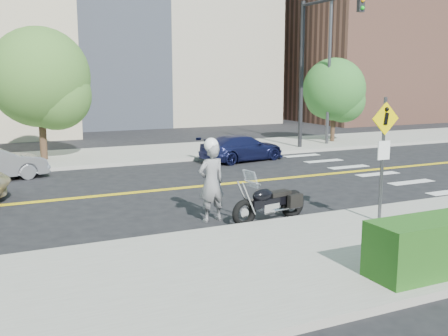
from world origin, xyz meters
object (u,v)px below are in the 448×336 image
Objects in this scene: motorcycle at (270,194)px; parked_car_blue at (242,148)px; pedestrian_sign at (383,148)px; motorcyclist at (211,180)px.

parked_car_blue is at bearing 56.71° from motorcycle.
pedestrian_sign is 0.77× the size of parked_car_blue.
motorcyclist is 0.95× the size of motorcycle.
motorcycle reaches higher than parked_car_blue.
motorcycle is at bearing 146.33° from parked_car_blue.
pedestrian_sign is 4.23m from motorcyclist.
pedestrian_sign reaches higher than motorcyclist.
motorcyclist reaches higher than parked_car_blue.
parked_car_blue is (5.06, 8.18, -0.49)m from motorcyclist.
motorcyclist is at bearing 137.43° from parked_car_blue.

